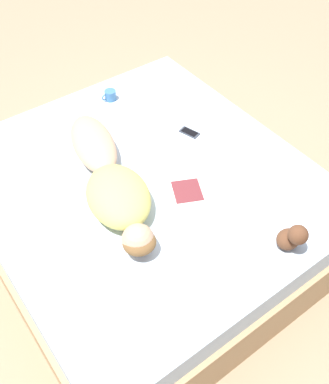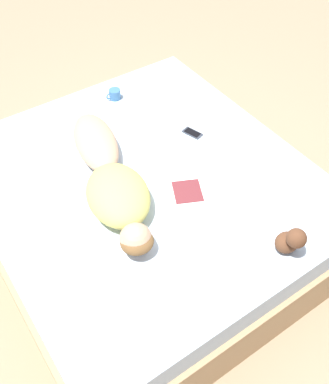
% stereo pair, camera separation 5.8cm
% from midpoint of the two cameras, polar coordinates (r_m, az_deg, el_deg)
% --- Properties ---
extents(ground_plane, '(12.00, 12.00, 0.00)m').
position_cam_midpoint_polar(ground_plane, '(3.23, -2.78, -5.41)').
color(ground_plane, '#9E8466').
extents(bed, '(1.98, 2.17, 0.58)m').
position_cam_midpoint_polar(bed, '(3.00, -2.97, -2.11)').
color(bed, tan).
rests_on(bed, ground_plane).
extents(person, '(0.55, 1.24, 0.19)m').
position_cam_midpoint_polar(person, '(2.66, -7.46, 1.48)').
color(person, tan).
rests_on(person, bed).
extents(open_magazine, '(0.58, 0.46, 0.01)m').
position_cam_midpoint_polar(open_magazine, '(2.72, 4.83, 0.44)').
color(open_magazine, white).
rests_on(open_magazine, bed).
extents(coffee_mug, '(0.11, 0.08, 0.08)m').
position_cam_midpoint_polar(coffee_mug, '(3.40, -7.41, 12.10)').
color(coffee_mug, teal).
rests_on(coffee_mug, bed).
extents(cell_phone, '(0.10, 0.15, 0.01)m').
position_cam_midpoint_polar(cell_phone, '(3.10, 2.66, 7.56)').
color(cell_phone, '#333842').
rests_on(cell_phone, bed).
extents(plush_toy, '(0.13, 0.16, 0.20)m').
position_cam_midpoint_polar(plush_toy, '(2.45, 15.24, -5.60)').
color(plush_toy, brown).
rests_on(plush_toy, bed).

